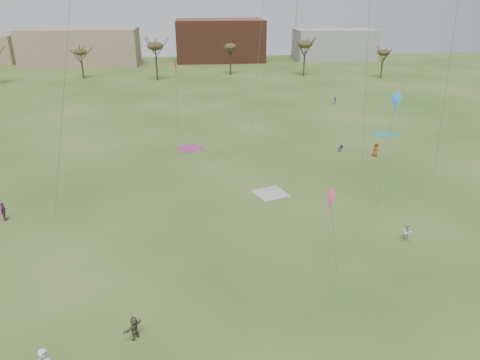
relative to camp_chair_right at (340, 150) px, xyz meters
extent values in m
plane|color=#31571B|center=(-15.55, -33.37, -0.26)|extent=(260.00, 260.00, 0.00)
imported|color=brown|center=(-23.18, -32.67, 0.54)|extent=(1.28, 1.46, 1.60)
imported|color=#8E3B71|center=(-36.96, -15.78, 0.66)|extent=(0.51, 1.10, 1.84)
imported|color=silver|center=(-1.49, -23.21, 0.58)|extent=(1.01, 0.92, 1.68)
imported|color=#97471A|center=(3.93, -2.29, 0.65)|extent=(1.04, 0.87, 1.83)
imported|color=#212299|center=(7.30, 26.45, 0.46)|extent=(0.57, 0.95, 1.44)
cube|color=beige|center=(-11.37, -12.35, -0.26)|extent=(4.01, 4.01, 0.03)
cube|color=#A73377|center=(-19.89, 3.43, -0.26)|extent=(4.14, 4.14, 0.03)
cube|color=#35936A|center=(9.07, 6.78, -0.26)|extent=(4.66, 4.66, 0.03)
cube|color=#16203C|center=(-0.02, -0.01, 0.16)|extent=(0.63, 0.63, 0.04)
cube|color=#16203C|center=(0.20, 0.07, 0.39)|extent=(0.28, 0.52, 0.44)
cylinder|color=#4C4C51|center=(6.12, -12.12, 12.53)|extent=(0.19, 1.51, 23.78)
cylinder|color=#4C4C51|center=(-30.33, -14.97, 10.63)|extent=(3.47, 3.92, 19.98)
cylinder|color=#4C4C51|center=(-1.06, -9.14, 11.31)|extent=(0.51, 2.38, 21.34)
cone|color=red|center=(-21.16, 3.64, 10.82)|extent=(0.88, 0.06, 0.88)
cube|color=red|center=(-21.16, 3.64, 10.26)|extent=(0.08, 0.08, 1.45)
cylinder|color=#4C4C51|center=(-21.28, 3.62, 5.73)|extent=(0.28, 0.08, 10.18)
cylinder|color=#4C4C51|center=(-9.52, 9.57, 14.08)|extent=(2.81, 4.03, 26.89)
cone|color=#2988E8|center=(0.07, -14.36, 10.03)|extent=(1.25, 0.09, 1.25)
cube|color=#2988E8|center=(0.07, -14.36, 9.24)|extent=(0.08, 0.08, 2.04)
cylinder|color=#4C4C51|center=(-1.23, -16.68, 5.34)|extent=(2.66, 4.69, 9.41)
cone|color=#F04B78|center=(-9.45, -26.15, 5.74)|extent=(1.27, 0.09, 1.27)
cube|color=#F04B78|center=(-9.45, -26.15, 4.93)|extent=(0.08, 0.08, 2.07)
cylinder|color=#4C4C51|center=(-9.38, -27.46, 3.19)|extent=(0.18, 2.64, 5.12)
cylinder|color=#3A2B1E|center=(-45.55, 58.63, 1.90)|extent=(0.40, 0.40, 4.32)
ellipsoid|color=#473D1E|center=(-45.55, 58.63, 6.08)|extent=(3.02, 3.02, 1.58)
cylinder|color=#3A2B1E|center=(-27.55, 54.63, 2.44)|extent=(0.40, 0.40, 5.40)
ellipsoid|color=#473D1E|center=(-27.55, 54.63, 7.66)|extent=(3.78, 3.78, 1.98)
cylinder|color=#3A2B1E|center=(-9.55, 60.63, 2.08)|extent=(0.40, 0.40, 4.68)
ellipsoid|color=#473D1E|center=(-9.55, 60.63, 6.60)|extent=(3.28, 3.28, 1.72)
cylinder|color=#3A2B1E|center=(8.45, 56.63, 2.38)|extent=(0.40, 0.40, 5.28)
ellipsoid|color=#473D1E|center=(8.45, 56.63, 7.48)|extent=(3.70, 3.70, 1.94)
cylinder|color=#3A2B1E|center=(26.45, 51.63, 1.84)|extent=(0.40, 0.40, 4.20)
ellipsoid|color=#473D1E|center=(26.45, 51.63, 5.90)|extent=(2.94, 2.94, 1.54)
cube|color=#937F60|center=(-50.55, 81.63, 4.74)|extent=(32.00, 14.00, 10.00)
cube|color=brown|center=(-10.55, 86.63, 5.74)|extent=(26.00, 16.00, 12.00)
cube|color=gray|center=(24.45, 84.63, 4.24)|extent=(24.00, 12.00, 9.00)
camera|label=1|loc=(-18.99, -54.88, 19.43)|focal=33.63mm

